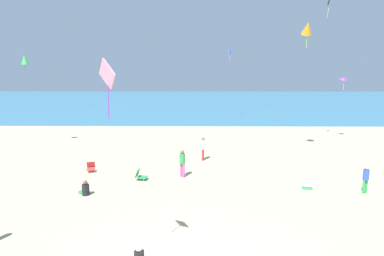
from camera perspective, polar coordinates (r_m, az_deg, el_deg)
The scene contains 15 objects.
ground_plane at distance 20.56m, azimuth 0.09°, elevation -8.37°, with size 120.00×120.00×0.00m, color #C6B58C.
ocean_water at distance 67.74m, azimuth 0.49°, elevation 4.70°, with size 120.00×60.00×0.05m, color teal.
beach_chair_mid_beach at distance 20.01m, azimuth -9.08°, elevation -8.19°, with size 0.75×0.67×0.64m.
beach_chair_near_camera at distance 22.28m, azimuth -17.30°, elevation -6.54°, with size 0.66×0.75×0.65m.
cooler_box at distance 19.49m, azimuth 19.52°, elevation -9.67°, with size 0.62×0.52×0.23m.
person_1 at distance 23.71m, azimuth 1.93°, elevation -3.35°, with size 0.40×0.40×1.71m.
person_2 at distance 18.39m, azimuth -18.22°, elevation -10.21°, with size 0.72×0.64×0.81m.
person_3 at distance 19.81m, azimuth 28.16°, elevation -7.68°, with size 0.39×0.39×1.52m.
person_5 at distance 20.05m, azimuth -1.72°, elevation -5.89°, with size 0.48×0.48×1.72m.
kite_black at distance 30.45m, azimuth 22.86°, elevation 19.59°, with size 0.18×0.64×1.58m.
kite_purple at distance 32.66m, azimuth 25.13°, elevation 7.83°, with size 0.60×0.48×1.23m.
kite_pink at distance 9.66m, azimuth -14.66°, elevation 8.92°, with size 0.65×0.69×1.73m.
kite_orange at distance 25.86m, azimuth 19.56°, elevation 16.16°, with size 0.77×1.10×1.94m.
kite_green at distance 30.35m, azimuth -27.29°, elevation 10.56°, with size 0.87×0.86×1.58m.
kite_blue at distance 43.56m, azimuth 6.64°, elevation 13.28°, with size 0.80×0.87×1.82m.
Camera 1 is at (0.19, -9.48, 6.56)m, focal length 30.43 mm.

